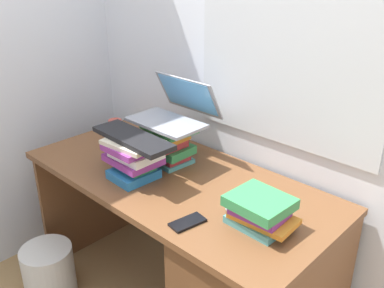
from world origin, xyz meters
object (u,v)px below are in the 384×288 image
(desk, at_px, (235,276))
(keyboard, at_px, (133,138))
(computer_mouse, at_px, (235,205))
(mug, at_px, (116,129))
(cell_phone, at_px, (188,222))
(book_stack_tall, at_px, (167,143))
(book_stack_keyboard_riser, at_px, (134,158))
(laptop, at_px, (175,111))
(book_stack_side, at_px, (260,211))
(wastebasket, at_px, (49,271))

(desk, distance_m, keyboard, 0.73)
(computer_mouse, distance_m, mug, 0.93)
(computer_mouse, xyz_separation_m, cell_phone, (-0.07, -0.20, -0.01))
(desk, height_order, book_stack_tall, book_stack_tall)
(book_stack_keyboard_riser, height_order, keyboard, keyboard)
(book_stack_keyboard_riser, relative_size, mug, 2.28)
(book_stack_keyboard_riser, bearing_deg, laptop, 91.86)
(book_stack_tall, height_order, book_stack_side, book_stack_tall)
(computer_mouse, bearing_deg, laptop, 161.66)
(laptop, xyz_separation_m, computer_mouse, (0.50, -0.17, -0.23))
(book_stack_tall, relative_size, laptop, 0.71)
(desk, bearing_deg, cell_phone, -113.48)
(laptop, bearing_deg, book_stack_keyboard_riser, -88.14)
(book_stack_side, distance_m, computer_mouse, 0.14)
(book_stack_tall, distance_m, cell_phone, 0.54)
(cell_phone, bearing_deg, book_stack_tall, 154.56)
(desk, height_order, book_stack_side, book_stack_side)
(keyboard, bearing_deg, computer_mouse, 13.84)
(desk, relative_size, mug, 13.18)
(keyboard, bearing_deg, book_stack_tall, 93.49)
(keyboard, relative_size, mug, 3.75)
(book_stack_tall, xyz_separation_m, keyboard, (0.00, -0.21, 0.09))
(book_stack_side, relative_size, mug, 2.25)
(book_stack_tall, distance_m, wastebasket, 0.93)
(laptop, xyz_separation_m, wastebasket, (-0.37, -0.57, -0.83))
(computer_mouse, relative_size, cell_phone, 0.76)
(cell_phone, bearing_deg, book_stack_keyboard_riser, 177.16)
(cell_phone, bearing_deg, keyboard, 176.93)
(laptop, bearing_deg, keyboard, -88.22)
(desk, xyz_separation_m, computer_mouse, (-0.02, 0.00, 0.34))
(wastebasket, bearing_deg, book_stack_tall, 53.34)
(book_stack_side, height_order, mug, book_stack_side)
(laptop, relative_size, cell_phone, 2.63)
(laptop, bearing_deg, wastebasket, -123.35)
(cell_phone, bearing_deg, wastebasket, -156.07)
(mug, bearing_deg, computer_mouse, -7.21)
(book_stack_keyboard_riser, height_order, mug, book_stack_keyboard_riser)
(book_stack_keyboard_riser, bearing_deg, wastebasket, -142.07)
(computer_mouse, bearing_deg, cell_phone, -108.90)
(cell_phone, bearing_deg, desk, 76.49)
(cell_phone, distance_m, wastebasket, 1.02)
(computer_mouse, xyz_separation_m, wastebasket, (-0.88, -0.40, -0.60))
(book_stack_tall, distance_m, keyboard, 0.23)
(laptop, xyz_separation_m, mug, (-0.41, -0.05, -0.19))
(desk, relative_size, keyboard, 3.51)
(book_stack_side, height_order, wastebasket, book_stack_side)
(laptop, relative_size, keyboard, 0.85)
(book_stack_side, bearing_deg, keyboard, -173.27)
(mug, xyz_separation_m, wastebasket, (0.04, -0.52, -0.63))
(book_stack_keyboard_riser, height_order, book_stack_side, book_stack_keyboard_riser)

